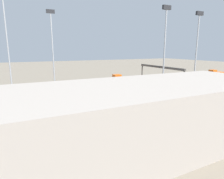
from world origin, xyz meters
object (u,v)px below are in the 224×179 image
train_on_track_3 (156,86)px  maintenance_shed (135,116)px  light_mast_1 (165,41)px  train_on_track_0 (123,81)px  signal_gantry (160,70)px  light_mast_2 (6,35)px  train_on_track_2 (166,82)px  light_mast_0 (52,41)px  light_mast_3 (197,43)px  train_on_track_1 (216,75)px

train_on_track_3 → maintenance_shed: maintenance_shed is taller
train_on_track_3 → light_mast_1: light_mast_1 is taller
train_on_track_0 → signal_gantry: signal_gantry is taller
train_on_track_3 → light_mast_2: 52.84m
train_on_track_2 → signal_gantry: (3.14, 0.00, 5.26)m
light_mast_0 → maintenance_shed: size_ratio=0.55×
train_on_track_0 → light_mast_0: (27.10, -2.75, 15.86)m
train_on_track_3 → signal_gantry: (-5.61, -5.00, 5.40)m
train_on_track_2 → signal_gantry: 6.13m
light_mast_2 → light_mast_3: size_ratio=1.17×
train_on_track_0 → signal_gantry: 15.87m
train_on_track_1 → signal_gantry: bearing=7.0°
train_on_track_1 → light_mast_3: size_ratio=0.37×
train_on_track_2 → train_on_track_0: size_ratio=1.00×
train_on_track_1 → maintenance_shed: size_ratio=0.19×
light_mast_1 → light_mast_2: 49.38m
light_mast_1 → signal_gantry: light_mast_1 is taller
train_on_track_2 → light_mast_1: 24.54m
train_on_track_3 → light_mast_2: (46.66, -17.43, 17.66)m
signal_gantry → light_mast_3: bearing=102.8°
light_mast_0 → maintenance_shed: bearing=94.5°
light_mast_1 → light_mast_0: bearing=-43.4°
train_on_track_1 → light_mast_3: (37.53, 18.65, 15.02)m
light_mast_0 → light_mast_2: bearing=1.3°
light_mast_0 → light_mast_1: 38.36m
train_on_track_3 → signal_gantry: signal_gantry is taller
train_on_track_0 → train_on_track_1: (-51.78, 5.00, 0.00)m
light_mast_0 → light_mast_1: size_ratio=1.04×
train_on_track_3 → train_on_track_0: 15.99m
light_mast_0 → train_on_track_0: bearing=174.2°
light_mast_0 → light_mast_3: size_ratio=1.06×
light_mast_0 → light_mast_1: (-27.88, 26.35, -0.53)m
train_on_track_1 → light_mast_2: light_mast_2 is taller
train_on_track_3 → light_mast_0: 40.45m
train_on_track_3 → maintenance_shed: (28.84, 30.19, 2.95)m
light_mast_0 → maintenance_shed: (-3.79, 47.94, -13.05)m
train_on_track_0 → light_mast_1: 28.16m
train_on_track_3 → train_on_track_1: size_ratio=7.14×
train_on_track_3 → train_on_track_1: train_on_track_1 is taller
light_mast_3 → maintenance_shed: light_mast_3 is taller
train_on_track_3 → maintenance_shed: size_ratio=1.37×
light_mast_2 → maintenance_shed: bearing=110.5°
train_on_track_0 → maintenance_shed: (23.31, 45.19, 2.81)m
train_on_track_1 → light_mast_1: (51.00, 18.60, 15.33)m
train_on_track_3 → light_mast_0: light_mast_0 is taller
train_on_track_2 → maintenance_shed: maintenance_shed is taller
train_on_track_2 → train_on_track_1: same height
train_on_track_2 → train_on_track_3: size_ratio=0.14×
train_on_track_0 → maintenance_shed: maintenance_shed is taller
light_mast_3 → train_on_track_2: bearing=-90.1°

